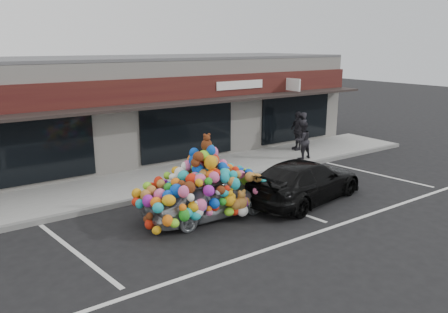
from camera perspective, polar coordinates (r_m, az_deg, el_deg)
ground at (r=12.21m, az=-3.86°, el=-8.86°), size 90.00×90.00×0.00m
shop_building at (r=19.16m, az=-17.16°, el=5.84°), size 24.00×7.20×4.31m
sidewalk at (r=15.55m, az=-11.50°, el=-3.64°), size 26.00×3.00×0.15m
kerb at (r=14.25m, az=-9.08°, el=-5.21°), size 26.00×0.18×0.16m
parking_stripe_left at (r=11.26m, az=-18.83°, el=-11.75°), size 0.73×4.37×0.01m
parking_stripe_mid at (r=13.89m, az=5.71°, el=-5.94°), size 0.73×4.37×0.01m
parking_stripe_right at (r=17.72m, az=19.16°, el=-2.16°), size 0.73×4.37×0.01m
lane_line at (r=11.70m, az=10.72°, el=-10.17°), size 14.00×0.12×0.01m
toy_car at (r=12.46m, az=-2.22°, el=-4.49°), size 2.72×3.98×2.31m
black_sedan at (r=14.00m, az=10.50°, el=-3.13°), size 2.61×4.77×1.31m
pedestrian_a at (r=20.19m, az=10.15°, el=3.32°), size 0.63×0.42×1.70m
pedestrian_b at (r=18.53m, az=10.22°, el=2.09°), size 0.80×0.64×1.56m
pedestrian_c at (r=20.04m, az=9.59°, el=3.34°), size 1.10×0.64×1.76m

